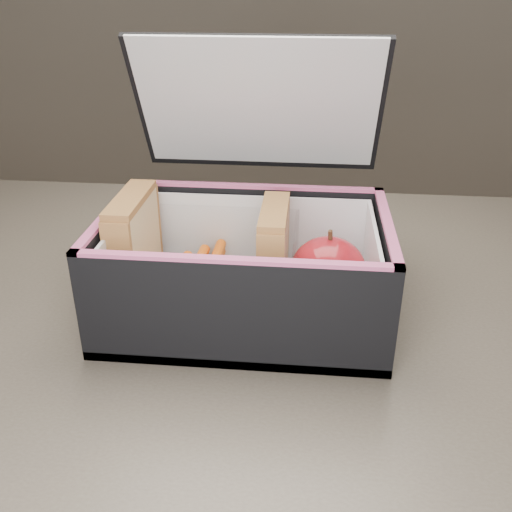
{
  "coord_description": "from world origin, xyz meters",
  "views": [
    {
      "loc": [
        0.01,
        -0.5,
        1.08
      ],
      "look_at": [
        -0.04,
        0.02,
        0.81
      ],
      "focal_mm": 40.0,
      "sensor_mm": 36.0,
      "label": 1
    }
  ],
  "objects": [
    {
      "name": "kitchen_table",
      "position": [
        0.0,
        0.0,
        0.66
      ],
      "size": [
        1.2,
        0.8,
        0.75
      ],
      "color": "#60564A",
      "rests_on": "ground"
    },
    {
      "name": "lunch_bag",
      "position": [
        -0.05,
        0.02,
        0.81
      ],
      "size": [
        0.29,
        0.28,
        0.27
      ],
      "color": "black",
      "rests_on": "kitchen_table"
    },
    {
      "name": "plastic_tub",
      "position": [
        -0.1,
        0.02,
        0.8
      ],
      "size": [
        0.19,
        0.14,
        0.08
      ],
      "primitive_type": null,
      "color": "white",
      "rests_on": "lunch_bag"
    },
    {
      "name": "sandwich_left",
      "position": [
        -0.17,
        0.02,
        0.82
      ],
      "size": [
        0.03,
        0.1,
        0.11
      ],
      "color": "tan",
      "rests_on": "plastic_tub"
    },
    {
      "name": "sandwich_right",
      "position": [
        -0.03,
        0.02,
        0.82
      ],
      "size": [
        0.03,
        0.09,
        0.1
      ],
      "color": "tan",
      "rests_on": "plastic_tub"
    },
    {
      "name": "carrot_sticks",
      "position": [
        -0.1,
        0.02,
        0.78
      ],
      "size": [
        0.05,
        0.16,
        0.03
      ],
      "color": "#F34E11",
      "rests_on": "plastic_tub"
    },
    {
      "name": "paper_napkin",
      "position": [
        0.03,
        0.01,
        0.77
      ],
      "size": [
        0.09,
        0.09,
        0.01
      ],
      "primitive_type": "cube",
      "rotation": [
        0.0,
        0.0,
        0.04
      ],
      "color": "white",
      "rests_on": "lunch_bag"
    },
    {
      "name": "red_apple",
      "position": [
        0.03,
        0.01,
        0.81
      ],
      "size": [
        0.09,
        0.09,
        0.08
      ],
      "rotation": [
        0.0,
        0.0,
        -0.27
      ],
      "color": "maroon",
      "rests_on": "paper_napkin"
    }
  ]
}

